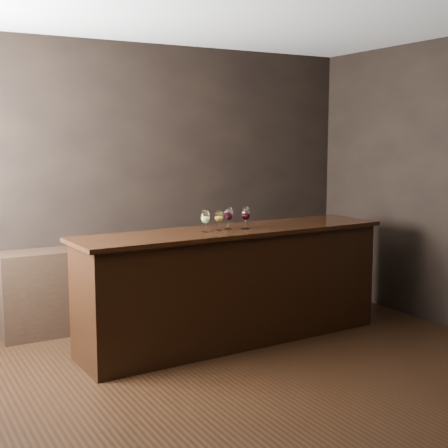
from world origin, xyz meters
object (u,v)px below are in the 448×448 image
glass_white (205,217)px  glass_amber (219,217)px  bar_counter (234,287)px  glass_red_b (246,214)px  glass_red_a (228,215)px  back_bar_shelf (116,284)px

glass_white → glass_amber: glass_white is taller
bar_counter → glass_red_b: bearing=-25.0°
glass_red_a → back_bar_shelf: bearing=125.3°
glass_white → glass_red_b: (0.41, -0.00, 0.00)m
back_bar_shelf → glass_red_a: glass_red_a is taller
back_bar_shelf → glass_red_a: (0.71, -1.01, 0.77)m
glass_white → glass_amber: (0.14, 0.02, -0.01)m
bar_counter → back_bar_shelf: (-0.75, 1.03, -0.10)m
bar_counter → glass_red_b: (0.10, -0.04, 0.67)m
bar_counter → glass_white: (-0.31, -0.04, 0.66)m
bar_counter → glass_red_a: (-0.04, 0.03, 0.67)m
glass_amber → glass_red_b: glass_red_b is taller
bar_counter → glass_red_b: size_ratio=14.89×
bar_counter → glass_white: 0.73m
back_bar_shelf → glass_red_a: size_ratio=11.71×
glass_white → glass_red_b: glass_red_b is taller
glass_red_a → bar_counter: bearing=-30.4°
bar_counter → glass_white: bearing=-176.1°
glass_red_a → glass_amber: bearing=-160.3°
glass_amber → glass_red_b: size_ratio=0.90×
bar_counter → glass_red_b: glass_red_b is taller
glass_amber → glass_red_b: bearing=-4.7°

